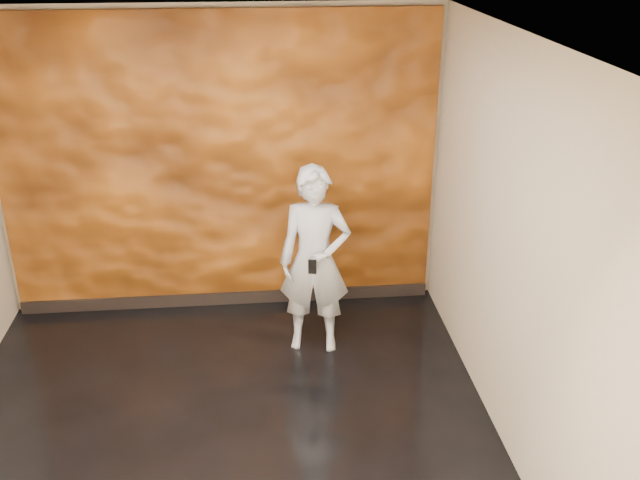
# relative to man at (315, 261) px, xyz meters

# --- Properties ---
(room) EXTENTS (4.02, 4.02, 2.81)m
(room) POSITION_rel_man_xyz_m (-0.78, -1.12, 0.58)
(room) COLOR black
(room) RESTS_ON ground
(feature_wall) EXTENTS (3.90, 0.06, 2.75)m
(feature_wall) POSITION_rel_man_xyz_m (-0.78, 0.84, 0.56)
(feature_wall) COLOR #C66618
(feature_wall) RESTS_ON ground
(baseboard) EXTENTS (3.90, 0.04, 0.12)m
(baseboard) POSITION_rel_man_xyz_m (-0.78, 0.80, -0.76)
(baseboard) COLOR black
(baseboard) RESTS_ON ground
(man) EXTENTS (0.65, 0.48, 1.64)m
(man) POSITION_rel_man_xyz_m (0.00, 0.00, 0.00)
(man) COLOR #AAB0BB
(man) RESTS_ON ground
(phone) EXTENTS (0.07, 0.03, 0.13)m
(phone) POSITION_rel_man_xyz_m (-0.04, -0.23, 0.06)
(phone) COLOR black
(phone) RESTS_ON man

